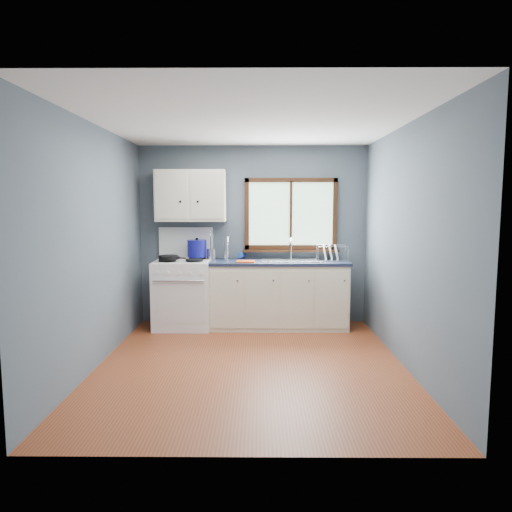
{
  "coord_description": "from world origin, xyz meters",
  "views": [
    {
      "loc": [
        0.09,
        -4.67,
        1.67
      ],
      "look_at": [
        0.05,
        0.9,
        1.05
      ],
      "focal_mm": 32.0,
      "sensor_mm": 36.0,
      "label": 1
    }
  ],
  "objects_px": {
    "thermos": "(226,248)",
    "skillet": "(169,257)",
    "utensil_crock": "(212,254)",
    "gas_range": "(183,292)",
    "stockpot": "(197,248)",
    "base_cabinets": "(278,298)",
    "dish_rack": "(331,256)",
    "sink": "(292,265)"
  },
  "relations": [
    {
      "from": "dish_rack",
      "to": "gas_range",
      "type": "bearing_deg",
      "value": -174.46
    },
    {
      "from": "base_cabinets",
      "to": "stockpot",
      "type": "xyz_separation_m",
      "value": [
        -1.13,
        0.1,
        0.67
      ]
    },
    {
      "from": "utensil_crock",
      "to": "thermos",
      "type": "distance_m",
      "value": 0.22
    },
    {
      "from": "gas_range",
      "to": "thermos",
      "type": "relative_size",
      "value": 4.17
    },
    {
      "from": "gas_range",
      "to": "dish_rack",
      "type": "bearing_deg",
      "value": 2.07
    },
    {
      "from": "base_cabinets",
      "to": "stockpot",
      "type": "bearing_deg",
      "value": 174.68
    },
    {
      "from": "gas_range",
      "to": "thermos",
      "type": "distance_m",
      "value": 0.84
    },
    {
      "from": "gas_range",
      "to": "stockpot",
      "type": "relative_size",
      "value": 4.48
    },
    {
      "from": "stockpot",
      "to": "utensil_crock",
      "type": "xyz_separation_m",
      "value": [
        0.2,
        -0.01,
        -0.08
      ]
    },
    {
      "from": "skillet",
      "to": "utensil_crock",
      "type": "relative_size",
      "value": 1.03
    },
    {
      "from": "stockpot",
      "to": "sink",
      "type": "bearing_deg",
      "value": -4.6
    },
    {
      "from": "base_cabinets",
      "to": "utensil_crock",
      "type": "bearing_deg",
      "value": 174.24
    },
    {
      "from": "sink",
      "to": "thermos",
      "type": "distance_m",
      "value": 0.94
    },
    {
      "from": "base_cabinets",
      "to": "thermos",
      "type": "distance_m",
      "value": 1.0
    },
    {
      "from": "gas_range",
      "to": "base_cabinets",
      "type": "height_order",
      "value": "gas_range"
    },
    {
      "from": "gas_range",
      "to": "skillet",
      "type": "xyz_separation_m",
      "value": [
        -0.16,
        -0.17,
        0.49
      ]
    },
    {
      "from": "base_cabinets",
      "to": "sink",
      "type": "bearing_deg",
      "value": -0.13
    },
    {
      "from": "utensil_crock",
      "to": "thermos",
      "type": "bearing_deg",
      "value": 8.07
    },
    {
      "from": "thermos",
      "to": "skillet",
      "type": "bearing_deg",
      "value": -157.22
    },
    {
      "from": "sink",
      "to": "utensil_crock",
      "type": "distance_m",
      "value": 1.12
    },
    {
      "from": "gas_range",
      "to": "dish_rack",
      "type": "height_order",
      "value": "gas_range"
    },
    {
      "from": "skillet",
      "to": "dish_rack",
      "type": "height_order",
      "value": "dish_rack"
    },
    {
      "from": "sink",
      "to": "dish_rack",
      "type": "height_order",
      "value": "sink"
    },
    {
      "from": "thermos",
      "to": "stockpot",
      "type": "bearing_deg",
      "value": -177.62
    },
    {
      "from": "utensil_crock",
      "to": "thermos",
      "type": "relative_size",
      "value": 1.22
    },
    {
      "from": "sink",
      "to": "utensil_crock",
      "type": "height_order",
      "value": "utensil_crock"
    },
    {
      "from": "stockpot",
      "to": "thermos",
      "type": "relative_size",
      "value": 0.93
    },
    {
      "from": "utensil_crock",
      "to": "gas_range",
      "type": "bearing_deg",
      "value": -163.6
    },
    {
      "from": "skillet",
      "to": "gas_range",
      "type": "bearing_deg",
      "value": 68.09
    },
    {
      "from": "stockpot",
      "to": "thermos",
      "type": "height_order",
      "value": "thermos"
    },
    {
      "from": "thermos",
      "to": "dish_rack",
      "type": "distance_m",
      "value": 1.45
    },
    {
      "from": "sink",
      "to": "skillet",
      "type": "relative_size",
      "value": 2.05
    },
    {
      "from": "stockpot",
      "to": "dish_rack",
      "type": "height_order",
      "value": "stockpot"
    },
    {
      "from": "skillet",
      "to": "thermos",
      "type": "xyz_separation_m",
      "value": [
        0.74,
        0.31,
        0.1
      ]
    },
    {
      "from": "skillet",
      "to": "stockpot",
      "type": "distance_m",
      "value": 0.46
    },
    {
      "from": "stockpot",
      "to": "skillet",
      "type": "bearing_deg",
      "value": -138.92
    },
    {
      "from": "gas_range",
      "to": "thermos",
      "type": "height_order",
      "value": "gas_range"
    },
    {
      "from": "gas_range",
      "to": "thermos",
      "type": "xyz_separation_m",
      "value": [
        0.58,
        0.14,
        0.59
      ]
    },
    {
      "from": "stockpot",
      "to": "thermos",
      "type": "xyz_separation_m",
      "value": [
        0.4,
        0.02,
        0.0
      ]
    },
    {
      "from": "gas_range",
      "to": "base_cabinets",
      "type": "xyz_separation_m",
      "value": [
        1.31,
        0.02,
        -0.08
      ]
    },
    {
      "from": "stockpot",
      "to": "utensil_crock",
      "type": "bearing_deg",
      "value": -3.26
    },
    {
      "from": "base_cabinets",
      "to": "dish_rack",
      "type": "height_order",
      "value": "dish_rack"
    }
  ]
}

